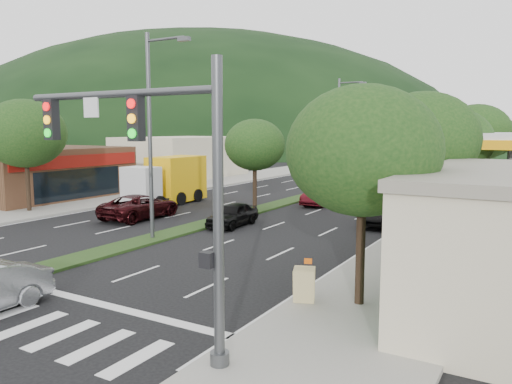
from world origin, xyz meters
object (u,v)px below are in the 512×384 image
Objects in this scene: streetlight_mid at (340,128)px; motorhome at (416,166)px; car_queue_e at (361,182)px; car_queue_a at (233,215)px; tree_r_c at (453,142)px; car_queue_c at (320,195)px; tree_med_far at (375,133)px; box_truck at (170,182)px; traffic_signal at (161,165)px; tree_r_a at (363,151)px; tree_l_a at (25,134)px; streetlight_near at (153,127)px; tree_r_d at (476,133)px; suv_maroon at (140,206)px; car_queue_b at (376,190)px; tree_r_e at (490,135)px; car_queue_f at (425,180)px; tree_med_near at (255,145)px; car_queue_d at (387,211)px; a_frame_sign at (304,282)px; tree_r_b at (423,139)px.

motorhome is (6.11, 3.37, -3.50)m from streetlight_mid.
car_queue_a is at bearing -90.39° from car_queue_e.
tree_r_c is at bearing -69.20° from motorhome.
tree_med_far is at bearing 94.75° from car_queue_c.
box_truck reaches higher than car_queue_c.
tree_r_a is (2.97, 5.54, 0.17)m from traffic_signal.
tree_l_a is 0.72× the size of streetlight_near.
motorhome is at bearing -128.06° from box_truck.
tree_r_a is at bearing -90.00° from tree_r_d.
suv_maroon is (-16.70, -7.86, -4.00)m from tree_r_c.
car_queue_e is (-2.88, 5.00, -0.01)m from car_queue_b.
traffic_signal is 0.97× the size of tree_l_a.
tree_r_d is 20.52m from car_queue_a.
tree_r_e is at bearing 90.00° from tree_r_d.
car_queue_c is (1.04, 10.00, 0.04)m from car_queue_a.
motorhome reaches higher than car_queue_f.
streetlight_mid reaches higher than car_queue_e.
tree_med_near is 9.61m from car_queue_d.
car_queue_f is at bearing 71.73° from motorhome.
tree_r_a is 18.44m from tree_med_near.
tree_r_e is at bearing 90.00° from tree_r_a.
tree_r_d is (2.97, 31.54, 0.54)m from traffic_signal.
motorhome is at bearing 75.92° from car_queue_a.
tree_r_e is 29.49m from box_truck.
car_queue_b reaches higher than car_queue_c.
a_frame_sign is at bearing -152.36° from tree_r_a.
tree_r_c reaches higher than tree_med_near.
streetlight_mid is at bearing 104.33° from traffic_signal.
car_queue_c is 21.25m from a_frame_sign.
car_queue_a is at bearing 148.71° from box_truck.
tree_r_c is 1.20× the size of suv_maroon.
tree_r_b is 18.00m from tree_r_d.
car_queue_e is at bearing -1.86° from streetlight_mid.
tree_med_near is at bearing -135.00° from tree_r_d.
streetlight_near is 1.00× the size of streetlight_mid.
streetlight_mid reaches higher than tree_med_near.
tree_l_a is at bearing 142.69° from a_frame_sign.
tree_r_e is 0.95× the size of box_truck.
motorhome is (-5.69, 32.37, -2.74)m from tree_r_a.
tree_r_d is at bearing 39.23° from tree_l_a.
traffic_signal is 1.01× the size of tree_r_b.
car_queue_a is 0.55× the size of box_truck.
box_truck is 4.86× the size of a_frame_sign.
car_queue_c is (-9.42, -17.07, -4.19)m from tree_r_e.
streetlight_mid is at bearing 165.73° from tree_r_d.
motorhome is (-2.72, 37.91, -2.56)m from traffic_signal.
car_queue_a is at bearing -150.65° from car_queue_d.
tree_r_d is 1.43× the size of car_queue_b.
streetlight_mid reaches higher than box_truck.
tree_r_d reaches higher than tree_med_far.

